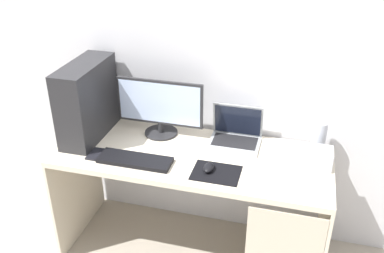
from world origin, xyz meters
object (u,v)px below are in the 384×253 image
(pc_tower, at_px, (87,101))
(laptop, at_px, (235,136))
(monitor, at_px, (160,107))
(cell_phone, at_px, (95,154))
(projector, at_px, (314,157))
(keyboard, at_px, (135,160))
(speaker, at_px, (319,137))
(mouse_left, at_px, (209,168))

(pc_tower, bearing_deg, laptop, 9.19)
(monitor, height_order, cell_phone, monitor)
(laptop, bearing_deg, projector, -16.22)
(monitor, bearing_deg, keyboard, -95.87)
(projector, bearing_deg, monitor, 173.19)
(pc_tower, bearing_deg, monitor, 16.08)
(monitor, distance_m, speaker, 0.96)
(monitor, distance_m, laptop, 0.49)
(mouse_left, bearing_deg, cell_phone, -179.12)
(projector, height_order, cell_phone, projector)
(mouse_left, bearing_deg, pc_tower, 165.77)
(monitor, xyz_separation_m, keyboard, (-0.04, -0.35, -0.17))
(keyboard, height_order, mouse_left, mouse_left)
(projector, bearing_deg, keyboard, -166.44)
(monitor, distance_m, cell_phone, 0.48)
(laptop, height_order, keyboard, laptop)
(projector, bearing_deg, pc_tower, -179.60)
(pc_tower, relative_size, monitor, 0.90)
(keyboard, bearing_deg, cell_phone, 177.79)
(speaker, bearing_deg, monitor, -177.11)
(projector, height_order, keyboard, projector)
(laptop, distance_m, cell_phone, 0.84)
(pc_tower, height_order, monitor, pc_tower)
(laptop, xyz_separation_m, mouse_left, (-0.09, -0.35, -0.02))
(laptop, height_order, speaker, laptop)
(monitor, relative_size, mouse_left, 5.67)
(projector, bearing_deg, speaker, 82.87)
(pc_tower, xyz_separation_m, speaker, (1.38, 0.17, -0.14))
(keyboard, bearing_deg, pc_tower, 149.75)
(projector, distance_m, keyboard, 1.00)
(pc_tower, relative_size, laptop, 1.60)
(pc_tower, bearing_deg, mouse_left, -14.23)
(monitor, height_order, keyboard, monitor)
(speaker, bearing_deg, laptop, -177.03)
(monitor, bearing_deg, projector, -6.81)
(laptop, distance_m, projector, 0.48)
(speaker, xyz_separation_m, keyboard, (-0.99, -0.39, -0.08))
(monitor, bearing_deg, speaker, 2.89)
(keyboard, height_order, cell_phone, keyboard)
(projector, relative_size, keyboard, 0.48)
(mouse_left, xyz_separation_m, cell_phone, (-0.67, -0.01, -0.02))
(monitor, height_order, mouse_left, monitor)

